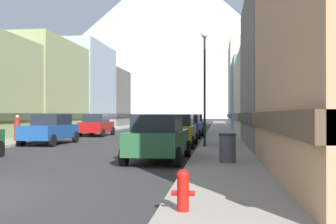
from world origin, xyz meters
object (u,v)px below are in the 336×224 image
(car_left_1, at_px, (51,129))
(car_left_2, at_px, (97,125))
(streetlamp_right, at_px, (205,71))
(car_right_2, at_px, (188,126))
(pedestrian_1, at_px, (17,129))
(car_driving_0, at_px, (190,120))
(fire_hydrant_near, at_px, (183,189))
(trash_bin_right, at_px, (228,148))
(car_right_3, at_px, (194,124))
(car_right_1, at_px, (177,130))
(car_right_0, at_px, (159,137))
(potted_plant_0, at_px, (28,130))

(car_left_1, xyz_separation_m, car_left_2, (-0.00, 9.03, 0.00))
(car_left_2, relative_size, streetlamp_right, 0.76)
(car_right_2, bearing_deg, pedestrian_1, -145.64)
(car_driving_0, bearing_deg, pedestrian_1, -101.37)
(fire_hydrant_near, xyz_separation_m, trash_bin_right, (0.90, 6.98, 0.12))
(car_right_3, relative_size, car_driving_0, 1.01)
(car_right_1, xyz_separation_m, streetlamp_right, (1.55, -1.58, 3.09))
(car_left_2, relative_size, car_right_1, 1.01)
(car_left_2, height_order, trash_bin_right, car_left_2)
(car_left_2, xyz_separation_m, fire_hydrant_near, (9.25, -24.81, -0.37))
(trash_bin_right, bearing_deg, car_right_1, 107.24)
(car_driving_0, xyz_separation_m, streetlamp_right, (3.75, -41.89, 3.09))
(car_left_2, distance_m, car_right_2, 7.73)
(car_right_3, distance_m, pedestrian_1, 16.62)
(car_right_0, height_order, car_right_2, same)
(car_right_3, relative_size, fire_hydrant_near, 6.33)
(car_right_0, bearing_deg, potted_plant_0, 134.05)
(fire_hydrant_near, height_order, pedestrian_1, pedestrian_1)
(potted_plant_0, bearing_deg, car_right_3, 43.70)
(car_right_2, xyz_separation_m, fire_hydrant_near, (1.65, -23.36, -0.37))
(trash_bin_right, relative_size, pedestrian_1, 0.62)
(car_right_0, relative_size, car_right_1, 1.01)
(car_right_1, xyz_separation_m, fire_hydrant_near, (1.65, -15.19, -0.37))
(car_left_1, relative_size, streetlamp_right, 0.76)
(car_right_3, distance_m, trash_bin_right, 22.89)
(car_right_2, distance_m, pedestrian_1, 12.17)
(car_right_2, distance_m, car_driving_0, 32.23)
(car_left_1, distance_m, car_right_1, 7.62)
(car_left_1, distance_m, car_right_2, 10.73)
(car_left_1, bearing_deg, streetlamp_right, -13.33)
(car_right_0, xyz_separation_m, car_right_2, (-0.00, 15.12, 0.00))
(car_right_2, bearing_deg, car_right_1, -89.99)
(car_right_0, relative_size, trash_bin_right, 4.54)
(car_right_3, height_order, trash_bin_right, car_right_3)
(car_right_2, height_order, fire_hydrant_near, car_right_2)
(car_left_2, height_order, pedestrian_1, car_left_2)
(car_right_0, relative_size, fire_hydrant_near, 6.32)
(pedestrian_1, bearing_deg, streetlamp_right, -13.90)
(potted_plant_0, distance_m, streetlamp_right, 14.04)
(car_right_0, bearing_deg, pedestrian_1, 140.62)
(car_left_1, bearing_deg, car_right_0, -44.80)
(potted_plant_0, xyz_separation_m, streetlamp_right, (12.35, -5.79, 3.33))
(car_left_1, relative_size, car_left_2, 1.00)
(car_right_0, height_order, car_right_3, same)
(car_left_1, height_order, car_right_0, same)
(car_right_2, xyz_separation_m, car_driving_0, (-2.20, 32.15, 0.00))
(car_right_0, bearing_deg, car_right_1, 89.98)
(car_right_0, bearing_deg, trash_bin_right, -26.31)
(fire_hydrant_near, bearing_deg, car_right_3, 93.17)
(streetlamp_right, bearing_deg, car_right_1, 134.47)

